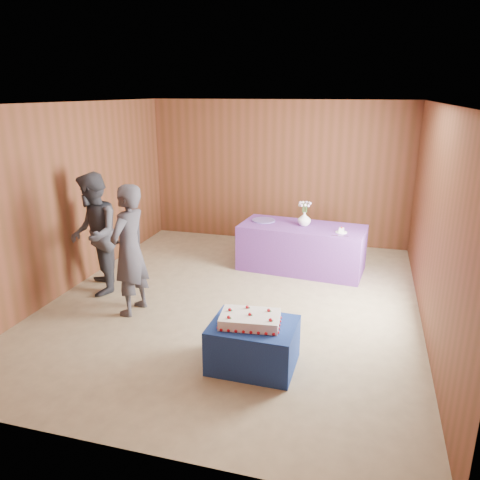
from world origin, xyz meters
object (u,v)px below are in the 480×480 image
at_px(cake_table, 253,345).
at_px(sheet_cake, 250,319).
at_px(vase, 304,219).
at_px(guest_right, 94,234).
at_px(serving_table, 302,248).
at_px(guest_left, 129,250).

bearing_deg(cake_table, sheet_cake, -159.00).
bearing_deg(sheet_cake, cake_table, 13.72).
xyz_separation_m(vase, guest_right, (-2.77, -1.74, 0.02)).
bearing_deg(cake_table, serving_table, 89.64).
xyz_separation_m(cake_table, sheet_cake, (-0.03, -0.01, 0.31)).
height_order(guest_left, guest_right, guest_right).
bearing_deg(guest_left, guest_right, -113.01).
distance_m(serving_table, guest_right, 3.28).
relative_size(cake_table, sheet_cake, 1.31).
relative_size(serving_table, vase, 9.01).
xyz_separation_m(cake_table, serving_table, (0.07, 3.01, 0.12)).
bearing_deg(sheet_cake, serving_table, 81.72).
xyz_separation_m(serving_table, vase, (0.02, 0.03, 0.49)).
bearing_deg(guest_left, vase, 145.47).
xyz_separation_m(vase, guest_left, (-1.96, -2.21, 0.01)).
distance_m(cake_table, guest_left, 2.14).
bearing_deg(guest_right, cake_table, 33.11).
relative_size(cake_table, guest_right, 0.51).
bearing_deg(vase, sheet_cake, -92.35).
distance_m(cake_table, guest_right, 3.05).
distance_m(serving_table, guest_left, 2.96).
relative_size(sheet_cake, guest_left, 0.40).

